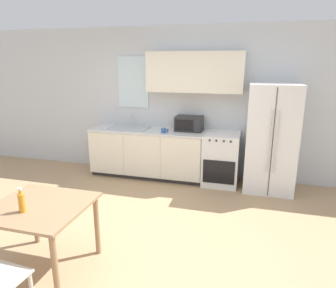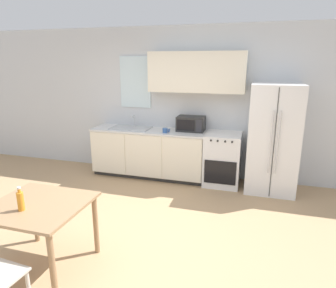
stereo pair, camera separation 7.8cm
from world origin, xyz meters
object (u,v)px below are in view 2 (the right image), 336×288
(coffee_mug, at_px, (166,130))
(drink_bottle, at_px, (21,201))
(oven_range, at_px, (222,159))
(refrigerator, at_px, (273,139))
(dining_table, at_px, (39,214))
(microwave, at_px, (191,124))

(coffee_mug, xyz_separation_m, drink_bottle, (-0.59, -2.78, -0.11))
(oven_range, distance_m, refrigerator, 0.90)
(oven_range, height_order, drink_bottle, drink_bottle)
(drink_bottle, bearing_deg, refrigerator, 50.67)
(refrigerator, bearing_deg, dining_table, -130.20)
(oven_range, distance_m, microwave, 0.83)
(dining_table, xyz_separation_m, drink_bottle, (-0.06, -0.15, 0.21))
(refrigerator, bearing_deg, microwave, 173.59)
(coffee_mug, bearing_deg, oven_range, 8.57)
(oven_range, bearing_deg, coffee_mug, -171.43)
(oven_range, distance_m, dining_table, 3.17)
(drink_bottle, bearing_deg, coffee_mug, 78.05)
(refrigerator, height_order, dining_table, refrigerator)
(dining_table, bearing_deg, microwave, 72.34)
(refrigerator, bearing_deg, coffee_mug, -176.36)
(dining_table, bearing_deg, refrigerator, 49.80)
(refrigerator, height_order, coffee_mug, refrigerator)
(oven_range, xyz_separation_m, microwave, (-0.60, 0.12, 0.57))
(refrigerator, distance_m, drink_bottle, 3.74)
(coffee_mug, bearing_deg, microwave, 34.70)
(microwave, distance_m, dining_table, 3.06)
(oven_range, relative_size, drink_bottle, 3.80)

